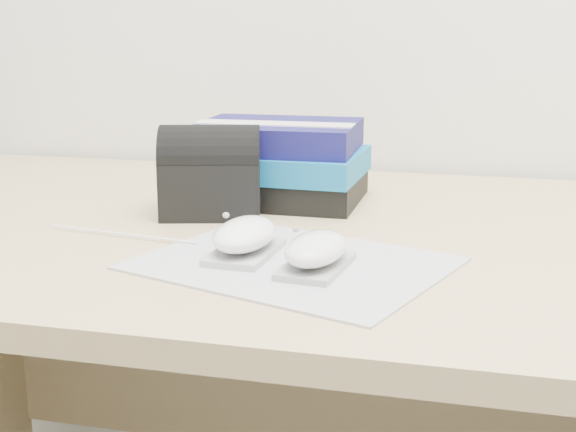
% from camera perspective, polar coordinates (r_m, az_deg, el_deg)
% --- Properties ---
extents(desk, '(1.60, 0.80, 0.73)m').
position_cam_1_polar(desk, '(1.17, 5.88, -11.33)').
color(desk, tan).
rests_on(desk, ground).
extents(mousepad, '(0.38, 0.34, 0.00)m').
position_cam_1_polar(mousepad, '(0.88, 0.37, -3.39)').
color(mousepad, gray).
rests_on(mousepad, desk).
extents(mouse_rear, '(0.07, 0.12, 0.05)m').
position_cam_1_polar(mouse_rear, '(0.90, -3.08, -1.52)').
color(mouse_rear, '#A7A7A9').
rests_on(mouse_rear, mousepad).
extents(mouse_front, '(0.07, 0.11, 0.05)m').
position_cam_1_polar(mouse_front, '(0.85, 2.01, -2.54)').
color(mouse_front, '#979799').
rests_on(mouse_front, mousepad).
extents(usb_cable, '(0.21, 0.04, 0.00)m').
position_cam_1_polar(usb_cable, '(1.01, -11.72, -1.27)').
color(usb_cable, white).
rests_on(usb_cable, mousepad).
extents(book_stack, '(0.24, 0.20, 0.12)m').
position_cam_1_polar(book_stack, '(1.18, -0.57, 3.85)').
color(book_stack, black).
rests_on(book_stack, desk).
extents(pouch, '(0.15, 0.12, 0.12)m').
position_cam_1_polar(pouch, '(1.09, -5.53, 3.13)').
color(pouch, black).
rests_on(pouch, desk).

